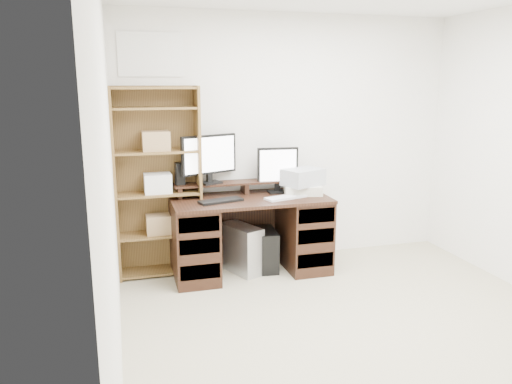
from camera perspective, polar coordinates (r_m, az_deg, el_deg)
name	(u,v)px	position (r m, az deg, el deg)	size (l,w,h in m)	color
room	(388,174)	(3.37, 14.87, 2.05)	(3.54, 4.04, 2.54)	#B9AF8E
desk	(250,234)	(4.87, -0.68, -4.77)	(1.50, 0.70, 0.75)	black
riser_shelf	(245,184)	(4.95, -1.31, 0.95)	(1.40, 0.22, 0.12)	black
monitor_wide	(209,156)	(4.82, -5.38, 4.07)	(0.57, 0.25, 0.47)	black
monitor_small	(278,168)	(4.96, 2.50, 2.75)	(0.41, 0.16, 0.45)	black
speaker	(180,174)	(4.82, -8.70, 2.10)	(0.09, 0.09, 0.21)	black
keyboard_black	(221,201)	(4.60, -4.03, -1.02)	(0.41, 0.14, 0.02)	black
keyboard_white	(287,197)	(4.75, 3.54, -0.59)	(0.44, 0.13, 0.02)	silver
mouse	(306,195)	(4.85, 5.70, -0.31)	(0.08, 0.05, 0.03)	white
printer	(303,190)	(4.94, 5.36, 0.28)	(0.36, 0.27, 0.09)	beige
basket	(303,177)	(4.91, 5.39, 1.71)	(0.38, 0.27, 0.16)	#A6ABB1
tower_silver	(241,249)	(4.92, -1.69, -6.49)	(0.21, 0.47, 0.47)	#B0B2B7
tower_black	(267,249)	(5.00, 1.25, -6.58)	(0.21, 0.42, 0.40)	black
bookshelf	(157,181)	(4.81, -11.20, 1.26)	(0.80, 0.30, 1.80)	brown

